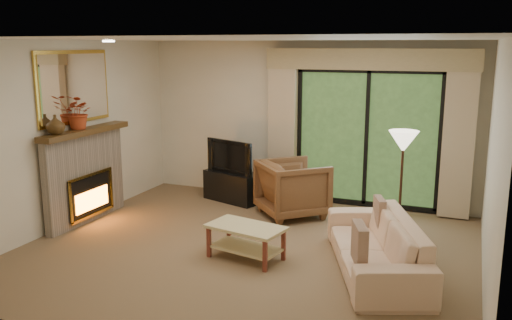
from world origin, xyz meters
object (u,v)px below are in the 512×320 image
at_px(sofa, 376,245).
at_px(coffee_table, 246,242).
at_px(armchair, 293,188).
at_px(media_console, 233,186).

height_order(sofa, coffee_table, sofa).
bearing_deg(sofa, armchair, -157.96).
bearing_deg(sofa, media_console, -148.24).
distance_m(armchair, coffee_table, 1.83).
distance_m(armchair, sofa, 2.20).
bearing_deg(armchair, coffee_table, 137.16).
height_order(media_console, coffee_table, media_console).
xyz_separation_m(sofa, coffee_table, (-1.51, -0.22, -0.10)).
bearing_deg(armchair, media_console, 27.92).
relative_size(armchair, sofa, 0.44).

